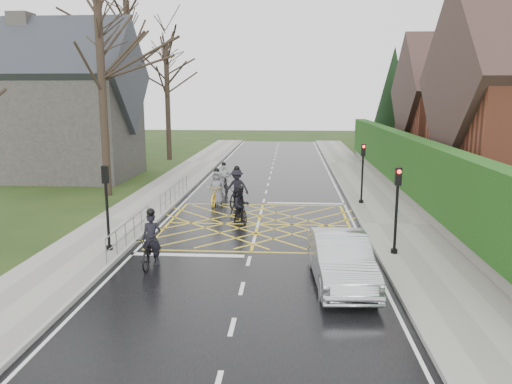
# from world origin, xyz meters

# --- Properties ---
(ground) EXTENTS (120.00, 120.00, 0.00)m
(ground) POSITION_xyz_m (0.00, 0.00, 0.00)
(ground) COLOR black
(ground) RESTS_ON ground
(road) EXTENTS (9.00, 80.00, 0.01)m
(road) POSITION_xyz_m (0.00, 0.00, 0.01)
(road) COLOR black
(road) RESTS_ON ground
(sidewalk_right) EXTENTS (3.00, 80.00, 0.15)m
(sidewalk_right) POSITION_xyz_m (6.00, 0.00, 0.07)
(sidewalk_right) COLOR gray
(sidewalk_right) RESTS_ON ground
(sidewalk_left) EXTENTS (3.00, 80.00, 0.15)m
(sidewalk_left) POSITION_xyz_m (-6.00, 0.00, 0.07)
(sidewalk_left) COLOR gray
(sidewalk_left) RESTS_ON ground
(stone_wall) EXTENTS (0.50, 38.00, 0.70)m
(stone_wall) POSITION_xyz_m (7.75, 6.00, 0.35)
(stone_wall) COLOR slate
(stone_wall) RESTS_ON ground
(hedge) EXTENTS (0.90, 38.00, 2.80)m
(hedge) POSITION_xyz_m (7.75, 6.00, 2.10)
(hedge) COLOR #1A3C10
(hedge) RESTS_ON stone_wall
(house_far) EXTENTS (9.80, 8.80, 10.30)m
(house_far) POSITION_xyz_m (14.75, 18.00, 4.36)
(house_far) COLOR brown
(house_far) RESTS_ON ground
(conifer) EXTENTS (4.60, 4.60, 10.00)m
(conifer) POSITION_xyz_m (10.75, 26.00, 4.99)
(conifer) COLOR black
(conifer) RESTS_ON ground
(church) EXTENTS (8.80, 7.80, 11.00)m
(church) POSITION_xyz_m (-13.54, 12.00, 4.93)
(church) COLOR #2D2B28
(church) RESTS_ON ground
(tree_near) EXTENTS (9.24, 9.24, 11.44)m
(tree_near) POSITION_xyz_m (-9.00, 6.00, 7.91)
(tree_near) COLOR black
(tree_near) RESTS_ON ground
(tree_mid) EXTENTS (10.08, 10.08, 12.48)m
(tree_mid) POSITION_xyz_m (-10.00, 14.00, 8.63)
(tree_mid) COLOR black
(tree_mid) RESTS_ON ground
(tree_far) EXTENTS (8.40, 8.40, 10.40)m
(tree_far) POSITION_xyz_m (-9.30, 22.00, 7.19)
(tree_far) COLOR black
(tree_far) RESTS_ON ground
(railing_south) EXTENTS (0.05, 5.04, 1.03)m
(railing_south) POSITION_xyz_m (-4.65, -3.50, 0.78)
(railing_south) COLOR slate
(railing_south) RESTS_ON ground
(railing_north) EXTENTS (0.05, 6.04, 1.03)m
(railing_north) POSITION_xyz_m (-4.65, 4.00, 0.79)
(railing_north) COLOR slate
(railing_north) RESTS_ON ground
(traffic_light_ne) EXTENTS (0.24, 0.31, 3.21)m
(traffic_light_ne) POSITION_xyz_m (5.10, 4.20, 1.66)
(traffic_light_ne) COLOR black
(traffic_light_ne) RESTS_ON ground
(traffic_light_se) EXTENTS (0.24, 0.31, 3.21)m
(traffic_light_se) POSITION_xyz_m (5.10, -4.20, 1.66)
(traffic_light_se) COLOR black
(traffic_light_se) RESTS_ON ground
(traffic_light_sw) EXTENTS (0.24, 0.31, 3.21)m
(traffic_light_sw) POSITION_xyz_m (-5.10, -4.50, 1.66)
(traffic_light_sw) COLOR black
(traffic_light_sw) RESTS_ON ground
(cyclist_rear) EXTENTS (0.72, 2.02, 1.96)m
(cyclist_rear) POSITION_xyz_m (-3.23, -5.61, 0.63)
(cyclist_rear) COLOR black
(cyclist_rear) RESTS_ON ground
(cyclist_back) EXTENTS (1.08, 1.73, 1.68)m
(cyclist_back) POSITION_xyz_m (-0.78, 0.36, 0.63)
(cyclist_back) COLOR black
(cyclist_back) RESTS_ON ground
(cyclist_mid) EXTENTS (1.35, 2.26, 2.10)m
(cyclist_mid) POSITION_xyz_m (-1.33, 3.72, 0.77)
(cyclist_mid) COLOR black
(cyclist_mid) RESTS_ON ground
(cyclist_front) EXTENTS (1.15, 1.87, 1.81)m
(cyclist_front) POSITION_xyz_m (-2.48, 7.20, 0.67)
(cyclist_front) COLOR black
(cyclist_front) RESTS_ON ground
(cyclist_lead) EXTENTS (0.93, 2.07, 1.95)m
(cyclist_lead) POSITION_xyz_m (-2.40, 3.84, 0.68)
(cyclist_lead) COLOR gold
(cyclist_lead) RESTS_ON ground
(car) EXTENTS (1.90, 4.72, 1.53)m
(car) POSITION_xyz_m (2.95, -6.88, 0.76)
(car) COLOR #B6B9BE
(car) RESTS_ON ground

